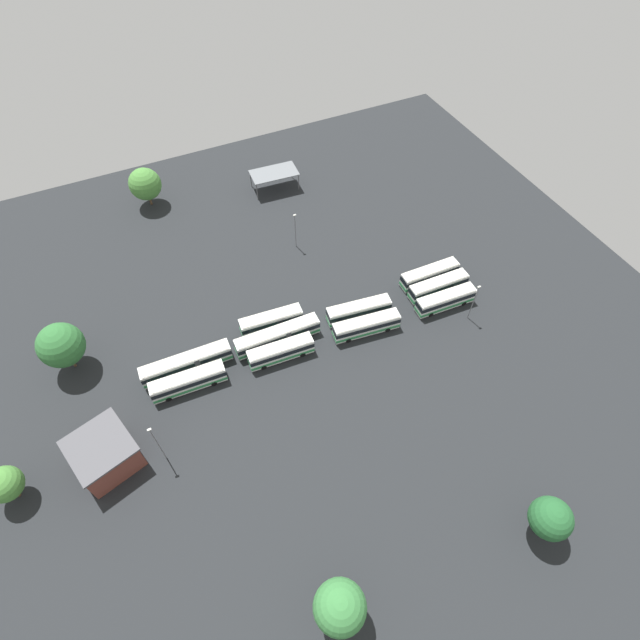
# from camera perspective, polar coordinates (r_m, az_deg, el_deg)

# --- Properties ---
(ground_plane) EXTENTS (127.23, 127.23, 0.00)m
(ground_plane) POSITION_cam_1_polar(r_m,az_deg,el_deg) (89.63, -0.12, -1.06)
(ground_plane) COLOR black
(bus_row0_slot0) EXTENTS (11.79, 2.72, 3.47)m
(bus_row0_slot0) POSITION_cam_1_polar(r_m,az_deg,el_deg) (98.17, 12.49, 5.14)
(bus_row0_slot0) COLOR silver
(bus_row0_slot0) RESTS_ON ground_plane
(bus_row0_slot1) EXTENTS (11.83, 2.82, 3.47)m
(bus_row0_slot1) POSITION_cam_1_polar(r_m,az_deg,el_deg) (96.44, 13.45, 3.80)
(bus_row0_slot1) COLOR silver
(bus_row0_slot1) RESTS_ON ground_plane
(bus_row0_slot2) EXTENTS (11.61, 3.11, 3.47)m
(bus_row0_slot2) POSITION_cam_1_polar(r_m,az_deg,el_deg) (94.46, 14.25, 2.25)
(bus_row0_slot2) COLOR silver
(bus_row0_slot2) RESTS_ON ground_plane
(bus_row1_slot1) EXTENTS (12.08, 4.05, 3.47)m
(bus_row1_slot1) POSITION_cam_1_polar(r_m,az_deg,el_deg) (90.24, 4.48, 1.11)
(bus_row1_slot1) COLOR silver
(bus_row1_slot1) RESTS_ON ground_plane
(bus_row1_slot2) EXTENTS (12.37, 4.00, 3.47)m
(bus_row1_slot2) POSITION_cam_1_polar(r_m,az_deg,el_deg) (88.19, 5.35, -0.65)
(bus_row1_slot2) COLOR silver
(bus_row1_slot2) RESTS_ON ground_plane
(bus_row2_slot0) EXTENTS (11.48, 3.45, 3.47)m
(bus_row2_slot0) POSITION_cam_1_polar(r_m,az_deg,el_deg) (88.88, -5.64, -0.11)
(bus_row2_slot0) COLOR silver
(bus_row2_slot0) RESTS_ON ground_plane
(bus_row2_slot1) EXTENTS (15.27, 2.82, 3.47)m
(bus_row2_slot1) POSITION_cam_1_polar(r_m,az_deg,el_deg) (86.79, -4.88, -1.81)
(bus_row2_slot1) COLOR silver
(bus_row2_slot1) RESTS_ON ground_plane
(bus_row2_slot2) EXTENTS (11.52, 3.22, 3.47)m
(bus_row2_slot2) POSITION_cam_1_polar(r_m,az_deg,el_deg) (84.83, -4.55, -3.62)
(bus_row2_slot2) COLOR silver
(bus_row2_slot2) RESTS_ON ground_plane
(bus_row3_slot1) EXTENTS (15.28, 2.90, 3.47)m
(bus_row3_slot1) POSITION_cam_1_polar(r_m,az_deg,el_deg) (86.19, -15.09, -4.81)
(bus_row3_slot1) COLOR silver
(bus_row3_slot1) RESTS_ON ground_plane
(bus_row3_slot2) EXTENTS (12.40, 3.10, 3.47)m
(bus_row3_slot2) POSITION_cam_1_polar(r_m,az_deg,el_deg) (84.15, -14.93, -6.85)
(bus_row3_slot2) COLOR silver
(bus_row3_slot2) RESTS_ON ground_plane
(depot_building) EXTENTS (10.65, 10.87, 5.49)m
(depot_building) POSITION_cam_1_polar(r_m,az_deg,el_deg) (81.10, -23.57, -13.89)
(depot_building) COLOR brown
(depot_building) RESTS_ON ground_plane
(maintenance_shelter) EXTENTS (10.85, 6.37, 4.29)m
(maintenance_shelter) POSITION_cam_1_polar(r_m,az_deg,el_deg) (117.02, -5.32, 16.48)
(maintenance_shelter) COLOR slate
(maintenance_shelter) RESTS_ON ground_plane
(lamp_post_by_building) EXTENTS (0.56, 0.28, 8.57)m
(lamp_post_by_building) POSITION_cam_1_polar(r_m,az_deg,el_deg) (91.76, 17.28, 2.09)
(lamp_post_by_building) COLOR slate
(lamp_post_by_building) RESTS_ON ground_plane
(lamp_post_mid_lot) EXTENTS (0.56, 0.28, 9.74)m
(lamp_post_mid_lot) POSITION_cam_1_polar(r_m,az_deg,el_deg) (76.21, -18.20, -13.32)
(lamp_post_mid_lot) COLOR slate
(lamp_post_mid_lot) RESTS_ON ground_plane
(lamp_post_far_corner) EXTENTS (0.56, 0.28, 8.35)m
(lamp_post_far_corner) POSITION_cam_1_polar(r_m,az_deg,el_deg) (101.12, -2.86, 10.37)
(lamp_post_far_corner) COLOR slate
(lamp_post_far_corner) RESTS_ON ground_plane
(tree_west_edge) EXTENTS (6.92, 6.92, 8.87)m
(tree_west_edge) POSITION_cam_1_polar(r_m,az_deg,el_deg) (117.39, -19.50, 14.53)
(tree_west_edge) COLOR brown
(tree_west_edge) RESTS_ON ground_plane
(tree_northeast) EXTENTS (7.45, 7.45, 9.85)m
(tree_northeast) POSITION_cam_1_polar(r_m,az_deg,el_deg) (90.36, -27.67, -2.59)
(tree_northeast) COLOR brown
(tree_northeast) RESTS_ON ground_plane
(tree_north_edge) EXTENTS (5.03, 5.03, 6.93)m
(tree_north_edge) POSITION_cam_1_polar(r_m,az_deg,el_deg) (83.42, -32.58, -15.66)
(tree_north_edge) COLOR brown
(tree_north_edge) RESTS_ON ground_plane
(tree_northwest) EXTENTS (6.34, 6.34, 9.39)m
(tree_northwest) POSITION_cam_1_polar(r_m,az_deg,el_deg) (66.04, 2.30, -30.15)
(tree_northwest) COLOR brown
(tree_northwest) RESTS_ON ground_plane
(tree_south_edge) EXTENTS (5.65, 5.65, 8.06)m
(tree_south_edge) POSITION_cam_1_polar(r_m,az_deg,el_deg) (75.29, 25.02, -20.00)
(tree_south_edge) COLOR brown
(tree_south_edge) RESTS_ON ground_plane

